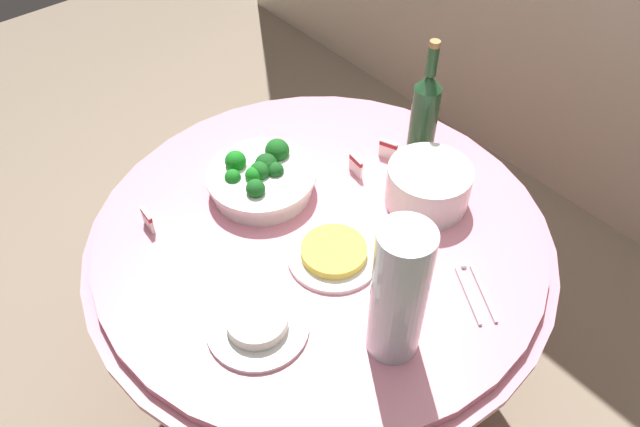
{
  "coord_description": "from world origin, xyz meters",
  "views": [
    {
      "loc": [
        0.8,
        -0.67,
        1.87
      ],
      "look_at": [
        0.0,
        0.0,
        0.79
      ],
      "focal_mm": 35.07,
      "sensor_mm": 36.0,
      "label": 1
    }
  ],
  "objects_px": {
    "wine_bottle": "(425,111)",
    "decorative_fruit_vase": "(398,301)",
    "food_plate_fried_egg": "(334,253)",
    "label_placard_front": "(147,219)",
    "food_plate_rice": "(258,324)",
    "serving_tongs": "(475,291)",
    "label_placard_mid": "(388,149)",
    "plate_stack": "(428,186)",
    "label_placard_rear": "(356,165)",
    "broccoli_bowl": "(262,178)"
  },
  "relations": [
    {
      "from": "food_plate_fried_egg",
      "to": "label_placard_rear",
      "type": "relative_size",
      "value": 4.0
    },
    {
      "from": "decorative_fruit_vase",
      "to": "label_placard_front",
      "type": "height_order",
      "value": "decorative_fruit_vase"
    },
    {
      "from": "plate_stack",
      "to": "serving_tongs",
      "type": "relative_size",
      "value": 1.31
    },
    {
      "from": "plate_stack",
      "to": "broccoli_bowl",
      "type": "bearing_deg",
      "value": -136.09
    },
    {
      "from": "decorative_fruit_vase",
      "to": "label_placard_front",
      "type": "relative_size",
      "value": 6.18
    },
    {
      "from": "plate_stack",
      "to": "food_plate_fried_egg",
      "type": "relative_size",
      "value": 0.95
    },
    {
      "from": "label_placard_rear",
      "to": "wine_bottle",
      "type": "bearing_deg",
      "value": 79.65
    },
    {
      "from": "food_plate_fried_egg",
      "to": "label_placard_rear",
      "type": "bearing_deg",
      "value": 127.84
    },
    {
      "from": "wine_bottle",
      "to": "decorative_fruit_vase",
      "type": "xyz_separation_m",
      "value": [
        0.4,
        -0.5,
        0.02
      ]
    },
    {
      "from": "wine_bottle",
      "to": "serving_tongs",
      "type": "relative_size",
      "value": 2.09
    },
    {
      "from": "wine_bottle",
      "to": "serving_tongs",
      "type": "xyz_separation_m",
      "value": [
        0.43,
        -0.27,
        -0.12
      ]
    },
    {
      "from": "food_plate_rice",
      "to": "food_plate_fried_egg",
      "type": "height_order",
      "value": "food_plate_rice"
    },
    {
      "from": "food_plate_rice",
      "to": "label_placard_front",
      "type": "relative_size",
      "value": 4.0
    },
    {
      "from": "serving_tongs",
      "to": "label_placard_rear",
      "type": "relative_size",
      "value": 2.92
    },
    {
      "from": "plate_stack",
      "to": "label_placard_mid",
      "type": "distance_m",
      "value": 0.19
    },
    {
      "from": "serving_tongs",
      "to": "label_placard_front",
      "type": "height_order",
      "value": "label_placard_front"
    },
    {
      "from": "plate_stack",
      "to": "decorative_fruit_vase",
      "type": "relative_size",
      "value": 0.62
    },
    {
      "from": "broccoli_bowl",
      "to": "wine_bottle",
      "type": "height_order",
      "value": "wine_bottle"
    },
    {
      "from": "plate_stack",
      "to": "serving_tongs",
      "type": "height_order",
      "value": "plate_stack"
    },
    {
      "from": "broccoli_bowl",
      "to": "label_placard_mid",
      "type": "xyz_separation_m",
      "value": [
        0.12,
        0.34,
        -0.01
      ]
    },
    {
      "from": "label_placard_mid",
      "to": "label_placard_rear",
      "type": "bearing_deg",
      "value": -94.13
    },
    {
      "from": "label_placard_mid",
      "to": "wine_bottle",
      "type": "bearing_deg",
      "value": 72.79
    },
    {
      "from": "plate_stack",
      "to": "wine_bottle",
      "type": "bearing_deg",
      "value": 137.74
    },
    {
      "from": "broccoli_bowl",
      "to": "serving_tongs",
      "type": "distance_m",
      "value": 0.6
    },
    {
      "from": "wine_bottle",
      "to": "label_placard_mid",
      "type": "height_order",
      "value": "wine_bottle"
    },
    {
      "from": "wine_bottle",
      "to": "decorative_fruit_vase",
      "type": "relative_size",
      "value": 0.99
    },
    {
      "from": "label_placard_front",
      "to": "label_placard_mid",
      "type": "relative_size",
      "value": 1.0
    },
    {
      "from": "label_placard_rear",
      "to": "broccoli_bowl",
      "type": "bearing_deg",
      "value": -115.83
    },
    {
      "from": "label_placard_mid",
      "to": "plate_stack",
      "type": "bearing_deg",
      "value": -13.74
    },
    {
      "from": "label_placard_front",
      "to": "wine_bottle",
      "type": "bearing_deg",
      "value": 73.38
    },
    {
      "from": "decorative_fruit_vase",
      "to": "food_plate_rice",
      "type": "relative_size",
      "value": 1.55
    },
    {
      "from": "serving_tongs",
      "to": "label_placard_mid",
      "type": "height_order",
      "value": "label_placard_mid"
    },
    {
      "from": "wine_bottle",
      "to": "food_plate_fried_egg",
      "type": "xyz_separation_m",
      "value": [
        0.15,
        -0.44,
        -0.11
      ]
    },
    {
      "from": "serving_tongs",
      "to": "food_plate_rice",
      "type": "xyz_separation_m",
      "value": [
        -0.24,
        -0.43,
        0.01
      ]
    },
    {
      "from": "serving_tongs",
      "to": "label_placard_mid",
      "type": "xyz_separation_m",
      "value": [
        -0.46,
        0.17,
        0.03
      ]
    },
    {
      "from": "label_placard_mid",
      "to": "decorative_fruit_vase",
      "type": "bearing_deg",
      "value": -43.54
    },
    {
      "from": "decorative_fruit_vase",
      "to": "label_placard_front",
      "type": "xyz_separation_m",
      "value": [
        -0.62,
        -0.22,
        -0.12
      ]
    },
    {
      "from": "plate_stack",
      "to": "food_plate_rice",
      "type": "bearing_deg",
      "value": -86.47
    },
    {
      "from": "plate_stack",
      "to": "label_placard_mid",
      "type": "bearing_deg",
      "value": 166.26
    },
    {
      "from": "wine_bottle",
      "to": "serving_tongs",
      "type": "distance_m",
      "value": 0.52
    },
    {
      "from": "label_placard_rear",
      "to": "plate_stack",
      "type": "bearing_deg",
      "value": 18.7
    },
    {
      "from": "broccoli_bowl",
      "to": "decorative_fruit_vase",
      "type": "relative_size",
      "value": 0.82
    },
    {
      "from": "food_plate_rice",
      "to": "decorative_fruit_vase",
      "type": "bearing_deg",
      "value": 42.82
    },
    {
      "from": "broccoli_bowl",
      "to": "decorative_fruit_vase",
      "type": "bearing_deg",
      "value": -7.21
    },
    {
      "from": "food_plate_rice",
      "to": "label_placard_rear",
      "type": "height_order",
      "value": "label_placard_rear"
    },
    {
      "from": "food_plate_fried_egg",
      "to": "label_placard_front",
      "type": "distance_m",
      "value": 0.46
    },
    {
      "from": "label_placard_front",
      "to": "decorative_fruit_vase",
      "type": "bearing_deg",
      "value": 19.96
    },
    {
      "from": "broccoli_bowl",
      "to": "food_plate_fried_egg",
      "type": "distance_m",
      "value": 0.3
    },
    {
      "from": "broccoli_bowl",
      "to": "decorative_fruit_vase",
      "type": "distance_m",
      "value": 0.56
    },
    {
      "from": "serving_tongs",
      "to": "label_placard_front",
      "type": "xyz_separation_m",
      "value": [
        -0.64,
        -0.46,
        0.03
      ]
    }
  ]
}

